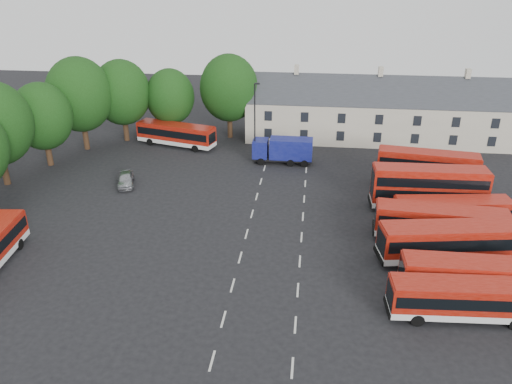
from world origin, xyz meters
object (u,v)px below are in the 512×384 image
Objects in this scene: bus_row_a at (465,297)px; lamppost at (255,122)px; box_truck at (284,149)px; bus_dd_south at (429,186)px; silver_car at (126,179)px.

lamppost is (-17.74, 27.33, 3.56)m from bus_row_a.
bus_row_a is 31.28m from box_truck.
box_truck reaches higher than bus_row_a.
lamppost is at bearing -171.24° from box_truck.
box_truck is at bearing 8.01° from lamppost.
bus_dd_south is 21.38m from lamppost.
bus_dd_south is at bearing 84.22° from bus_row_a.
bus_row_a reaches higher than silver_car.
silver_car is at bearing 174.37° from bus_dd_south.
bus_row_a is 36.55m from silver_car.
silver_car is 0.43× the size of lamppost.
bus_row_a is at bearing -93.99° from bus_dd_south.
bus_dd_south is 1.11× the size of lamppost.
lamppost reaches higher than box_truck.
bus_dd_south is 2.58× the size of silver_car.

